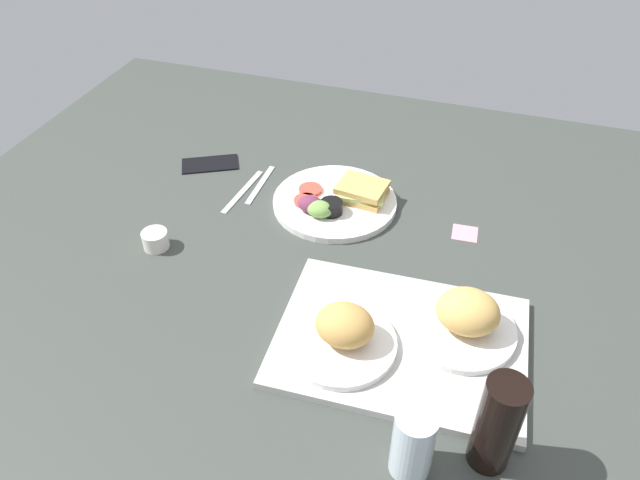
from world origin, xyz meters
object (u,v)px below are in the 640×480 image
object	(u,v)px
plate_with_salad	(337,201)
drinking_glass	(413,443)
bread_plate_far	(343,333)
bread_plate_near	(465,319)
fork	(260,184)
soda_bottle	(497,424)
sticky_note	(465,233)
serving_tray	(400,341)
knife	(243,191)
cell_phone	(210,163)
espresso_cup	(155,240)

from	to	relation	value
plate_with_salad	drinking_glass	distance (cm)	67.38
bread_plate_far	plate_with_salad	distance (cm)	43.87
bread_plate_near	fork	world-z (taller)	bread_plate_near
soda_bottle	sticky_note	xyz separation A→B (cm)	(10.61, -54.29, -8.97)
drinking_glass	sticky_note	xyz separation A→B (cm)	(-0.56, -59.50, -6.40)
serving_tray	bread_plate_far	size ratio (longest dim) A/B	2.22
soda_bottle	knife	xyz separation A→B (cm)	(64.60, -53.45, -8.78)
drinking_glass	sticky_note	size ratio (longest dim) A/B	2.31
cell_phone	drinking_glass	bearing A→B (deg)	106.89
bread_plate_far	sticky_note	size ratio (longest dim) A/B	3.62
bread_plate_far	fork	bearing A→B (deg)	-52.09
bread_plate_near	drinking_glass	xyz separation A→B (cm)	(3.94, 28.48, 1.36)
knife	drinking_glass	bearing A→B (deg)	47.40
serving_tray	bread_plate_near	distance (cm)	12.38
bread_plate_far	knife	distance (cm)	54.85
espresso_cup	cell_phone	bearing A→B (deg)	-84.07
plate_with_salad	cell_phone	bearing A→B (deg)	-10.82
drinking_glass	fork	world-z (taller)	drinking_glass
bread_plate_near	sticky_note	bearing A→B (deg)	-83.77
serving_tray	fork	world-z (taller)	serving_tray
bread_plate_far	fork	distance (cm)	55.95
bread_plate_near	cell_phone	world-z (taller)	bread_plate_near
sticky_note	espresso_cup	bearing A→B (deg)	21.98
fork	sticky_note	distance (cm)	51.09
serving_tray	bread_plate_far	distance (cm)	11.45
soda_bottle	cell_phone	xyz separation A→B (cm)	(77.62, -62.05, -8.63)
serving_tray	soda_bottle	size ratio (longest dim) A/B	2.49
drinking_glass	sticky_note	bearing A→B (deg)	-90.53
serving_tray	fork	distance (cm)	59.02
drinking_glass	cell_phone	distance (cm)	94.75
cell_phone	sticky_note	world-z (taller)	cell_phone
espresso_cup	fork	size ratio (longest dim) A/B	0.33
plate_with_salad	sticky_note	xyz separation A→B (cm)	(-30.34, 0.75, -1.61)
serving_tray	cell_phone	size ratio (longest dim) A/B	3.13
plate_with_salad	knife	world-z (taller)	plate_with_salad
drinking_glass	soda_bottle	bearing A→B (deg)	-154.99
drinking_glass	espresso_cup	distance (cm)	71.65
bread_plate_far	espresso_cup	bearing A→B (deg)	-17.98
serving_tray	cell_phone	xyz separation A→B (cm)	(60.01, -43.94, -0.40)
serving_tray	sticky_note	bearing A→B (deg)	-100.96
fork	plate_with_salad	bearing A→B (deg)	82.46
bread_plate_far	espresso_cup	xyz separation A→B (cm)	(46.82, -15.20, -2.65)
bread_plate_far	drinking_glass	bearing A→B (deg)	130.92
bread_plate_near	espresso_cup	world-z (taller)	bread_plate_near
bread_plate_far	plate_with_salad	size ratio (longest dim) A/B	0.69
espresso_cup	knife	bearing A→B (deg)	-111.05
plate_with_salad	sticky_note	size ratio (longest dim) A/B	5.24
fork	sticky_note	bearing A→B (deg)	85.57
plate_with_salad	bread_plate_near	bearing A→B (deg)	136.71
bread_plate_far	fork	size ratio (longest dim) A/B	1.19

